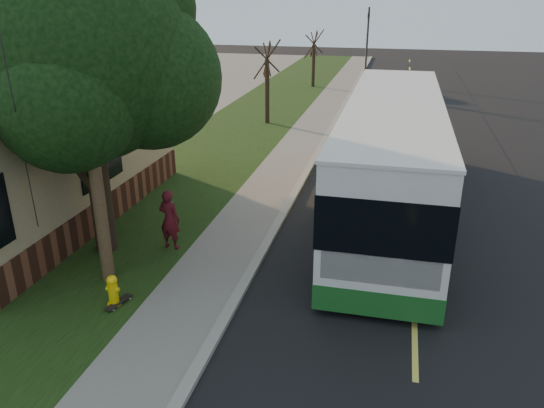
{
  "coord_description": "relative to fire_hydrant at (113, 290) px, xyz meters",
  "views": [
    {
      "loc": [
        3.24,
        -9.15,
        6.66
      ],
      "look_at": [
        0.28,
        3.28,
        1.5
      ],
      "focal_mm": 35.0,
      "sensor_mm": 36.0,
      "label": 1
    }
  ],
  "objects": [
    {
      "name": "dumpster",
      "position": [
        -4.44,
        8.23,
        0.18
      ],
      "size": [
        1.5,
        1.3,
        1.15
      ],
      "color": "#13331A",
      "rests_on": "building_lot"
    },
    {
      "name": "ground",
      "position": [
        2.6,
        0.0,
        -0.43
      ],
      "size": [
        120.0,
        120.0,
        0.0
      ],
      "primitive_type": "plane",
      "color": "black",
      "rests_on": "ground"
    },
    {
      "name": "grass_verge",
      "position": [
        -1.9,
        10.0,
        -0.4
      ],
      "size": [
        5.0,
        80.0,
        0.07
      ],
      "primitive_type": "cube",
      "color": "black",
      "rests_on": "ground"
    },
    {
      "name": "bare_tree_near",
      "position": [
        -0.9,
        18.0,
        1.72
      ],
      "size": [
        1.38,
        1.21,
        4.31
      ],
      "color": "black",
      "rests_on": "grass_verge"
    },
    {
      "name": "road",
      "position": [
        6.6,
        10.0,
        -0.43
      ],
      "size": [
        8.0,
        80.0,
        0.01
      ],
      "primitive_type": "cube",
      "color": "black",
      "rests_on": "ground"
    },
    {
      "name": "leafy_tree",
      "position": [
        -1.57,
        2.65,
        4.73
      ],
      "size": [
        6.3,
        6.0,
        7.8
      ],
      "color": "black",
      "rests_on": "grass_verge"
    },
    {
      "name": "curb",
      "position": [
        2.6,
        10.0,
        -0.37
      ],
      "size": [
        0.25,
        80.0,
        0.12
      ],
      "primitive_type": "cube",
      "color": "gray",
      "rests_on": "ground"
    },
    {
      "name": "traffic_signal",
      "position": [
        3.1,
        34.0,
        2.73
      ],
      "size": [
        0.18,
        0.22,
        5.5
      ],
      "color": "#2D2D30",
      "rests_on": "ground"
    },
    {
      "name": "distant_car",
      "position": [
        5.21,
        28.42,
        0.24
      ],
      "size": [
        1.62,
        3.97,
        1.35
      ],
      "primitive_type": "imported",
      "rotation": [
        0.0,
        0.0,
        0.01
      ],
      "color": "black",
      "rests_on": "ground"
    },
    {
      "name": "sidewalk",
      "position": [
        1.6,
        10.0,
        -0.39
      ],
      "size": [
        2.0,
        80.0,
        0.08
      ],
      "primitive_type": "cube",
      "color": "slate",
      "rests_on": "ground"
    },
    {
      "name": "transit_bus",
      "position": [
        5.78,
        7.26,
        1.48
      ],
      "size": [
        3.06,
        13.25,
        3.58
      ],
      "color": "silver",
      "rests_on": "ground"
    },
    {
      "name": "skateboarder",
      "position": [
        0.1,
        2.97,
        0.48
      ],
      "size": [
        0.67,
        0.5,
        1.68
      ],
      "primitive_type": "imported",
      "rotation": [
        0.0,
        0.0,
        2.97
      ],
      "color": "#521019",
      "rests_on": "grass_verge"
    },
    {
      "name": "skateboard_main",
      "position": [
        0.1,
        0.02,
        -0.31
      ],
      "size": [
        0.36,
        0.77,
        0.07
      ],
      "color": "black",
      "rests_on": "grass_verge"
    },
    {
      "name": "utility_pole",
      "position": [
        -0.71,
        0.99,
        4.2
      ],
      "size": [
        2.86,
        3.21,
        9.07
      ],
      "color": "#473321",
      "rests_on": "ground"
    },
    {
      "name": "fire_hydrant",
      "position": [
        0.0,
        0.0,
        0.0
      ],
      "size": [
        0.32,
        0.32,
        0.74
      ],
      "color": "yellow",
      "rests_on": "grass_verge"
    },
    {
      "name": "bare_tree_far",
      "position": [
        -0.4,
        30.0,
        1.57
      ],
      "size": [
        1.38,
        1.21,
        4.03
      ],
      "color": "black",
      "rests_on": "grass_verge"
    }
  ]
}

